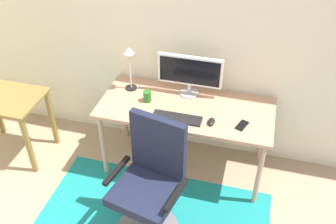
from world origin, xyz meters
name	(u,v)px	position (x,y,z in m)	size (l,w,h in m)	color
wall_back	(199,29)	(0.00, 2.20, 1.30)	(6.00, 0.10, 2.60)	beige
area_rug	(152,223)	(-0.12, 1.02, 0.00)	(1.98, 1.19, 0.01)	#18807F
desk	(186,112)	(-0.01, 1.78, 0.67)	(1.57, 0.70, 0.74)	tan
monitor	(190,72)	(-0.02, 1.99, 0.97)	(0.59, 0.18, 0.39)	#B2B2B7
keyboard	(177,118)	(-0.04, 1.58, 0.75)	(0.43, 0.13, 0.02)	black
computer_mouse	(211,122)	(0.25, 1.60, 0.76)	(0.06, 0.10, 0.03)	black
coffee_cup	(147,96)	(-0.37, 1.77, 0.79)	(0.07, 0.07, 0.10)	#276A21
cell_phone	(242,125)	(0.51, 1.63, 0.74)	(0.07, 0.14, 0.01)	black
desk_lamp	(129,61)	(-0.58, 1.93, 1.04)	(0.11, 0.11, 0.44)	black
office_chair	(150,191)	(-0.10, 0.98, 0.46)	(0.61, 0.56, 1.09)	slate
side_table	(5,106)	(-1.75, 1.54, 0.58)	(0.75, 0.52, 0.69)	olive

